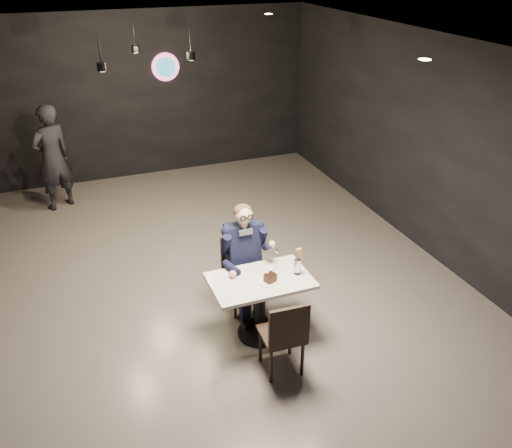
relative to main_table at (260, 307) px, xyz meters
name	(u,v)px	position (x,y,z in m)	size (l,w,h in m)	color
floor	(194,304)	(-0.56, 0.84, -0.38)	(9.00, 9.00, 0.00)	#6D615A
wall_sign	(166,67)	(0.24, 5.31, 1.62)	(0.50, 0.06, 0.50)	pink
pendant_lights	(142,39)	(-0.56, 2.84, 2.51)	(1.40, 1.20, 0.36)	black
main_table	(260,307)	(0.00, 0.00, 0.00)	(1.10, 0.70, 0.75)	white
chair_far	(243,276)	(0.00, 0.55, 0.09)	(0.42, 0.46, 0.92)	black
chair_near	(281,333)	(0.00, -0.59, 0.09)	(0.42, 0.46, 0.92)	black
seated_man	(243,257)	(0.00, 0.55, 0.34)	(0.60, 0.80, 1.44)	black
dessert_plate	(268,282)	(0.05, -0.09, 0.38)	(0.20, 0.20, 0.01)	white
cake_slice	(270,278)	(0.08, -0.09, 0.43)	(0.12, 0.09, 0.08)	black
mint_leaf	(270,276)	(0.06, -0.12, 0.47)	(0.06, 0.04, 0.01)	#2A8236
sundae_glass	(297,267)	(0.42, -0.04, 0.46)	(0.08, 0.08, 0.18)	silver
wafer_cone	(300,255)	(0.44, -0.06, 0.62)	(0.07, 0.07, 0.14)	tan
passerby	(52,158)	(-1.93, 4.37, 0.51)	(0.64, 0.42, 1.77)	black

